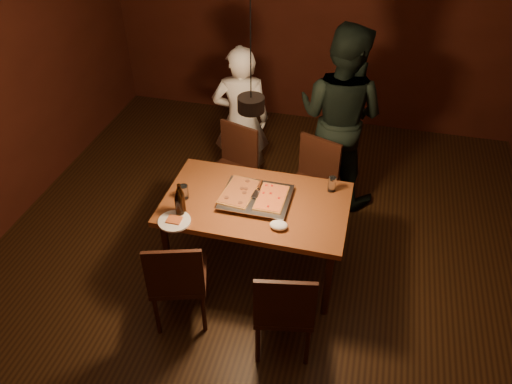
% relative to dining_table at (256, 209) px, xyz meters
% --- Properties ---
extents(room_shell, '(6.00, 6.00, 6.00)m').
position_rel_dining_table_xyz_m(room_shell, '(0.02, -0.21, 0.72)').
color(room_shell, '#36210E').
rests_on(room_shell, ground).
extents(dining_table, '(1.50, 0.90, 0.75)m').
position_rel_dining_table_xyz_m(dining_table, '(0.00, 0.00, 0.00)').
color(dining_table, brown).
rests_on(dining_table, floor).
extents(chair_far_left, '(0.53, 0.53, 0.49)m').
position_rel_dining_table_xyz_m(chair_far_left, '(-0.43, 0.80, -0.14)').
color(chair_far_left, '#38190F').
rests_on(chair_far_left, floor).
extents(chair_far_right, '(0.54, 0.54, 0.49)m').
position_rel_dining_table_xyz_m(chair_far_right, '(0.36, 0.75, -0.14)').
color(chair_far_right, '#38190F').
rests_on(chair_far_right, floor).
extents(chair_near_left, '(0.53, 0.53, 0.49)m').
position_rel_dining_table_xyz_m(chair_near_left, '(-0.42, -0.74, -0.14)').
color(chair_near_left, '#38190F').
rests_on(chair_near_left, floor).
extents(chair_near_right, '(0.49, 0.49, 0.49)m').
position_rel_dining_table_xyz_m(chair_near_right, '(0.41, -0.81, -0.14)').
color(chair_near_right, '#38190F').
rests_on(chair_near_right, floor).
extents(pizza_tray, '(0.55, 0.45, 0.05)m').
position_rel_dining_table_xyz_m(pizza_tray, '(-0.00, 0.01, 0.10)').
color(pizza_tray, silver).
rests_on(pizza_tray, dining_table).
extents(pizza_meat, '(0.28, 0.41, 0.02)m').
position_rel_dining_table_xyz_m(pizza_meat, '(-0.15, 0.02, 0.13)').
color(pizza_meat, maroon).
rests_on(pizza_meat, pizza_tray).
extents(pizza_cheese, '(0.23, 0.36, 0.02)m').
position_rel_dining_table_xyz_m(pizza_cheese, '(0.13, 0.01, 0.13)').
color(pizza_cheese, gold).
rests_on(pizza_cheese, pizza_tray).
extents(spatula, '(0.10, 0.24, 0.04)m').
position_rel_dining_table_xyz_m(spatula, '(0.00, 0.02, 0.14)').
color(spatula, silver).
rests_on(spatula, pizza_tray).
extents(beer_bottle_a, '(0.07, 0.07, 0.25)m').
position_rel_dining_table_xyz_m(beer_bottle_a, '(-0.54, -0.31, 0.20)').
color(beer_bottle_a, black).
rests_on(beer_bottle_a, dining_table).
extents(beer_bottle_b, '(0.07, 0.07, 0.27)m').
position_rel_dining_table_xyz_m(beer_bottle_b, '(-0.54, -0.27, 0.21)').
color(beer_bottle_b, black).
rests_on(beer_bottle_b, dining_table).
extents(water_glass_left, '(0.08, 0.08, 0.12)m').
position_rel_dining_table_xyz_m(water_glass_left, '(-0.58, -0.09, 0.13)').
color(water_glass_left, silver).
rests_on(water_glass_left, dining_table).
extents(water_glass_right, '(0.07, 0.07, 0.13)m').
position_rel_dining_table_xyz_m(water_glass_right, '(0.57, 0.30, 0.14)').
color(water_glass_right, silver).
rests_on(water_glass_right, dining_table).
extents(plate_slice, '(0.25, 0.25, 0.03)m').
position_rel_dining_table_xyz_m(plate_slice, '(-0.55, -0.40, 0.08)').
color(plate_slice, white).
rests_on(plate_slice, dining_table).
extents(napkin, '(0.14, 0.11, 0.06)m').
position_rel_dining_table_xyz_m(napkin, '(0.25, -0.27, 0.10)').
color(napkin, white).
rests_on(napkin, dining_table).
extents(diner_white, '(0.65, 0.51, 1.56)m').
position_rel_dining_table_xyz_m(diner_white, '(-0.45, 1.18, 0.10)').
color(diner_white, silver).
rests_on(diner_white, floor).
extents(diner_dark, '(1.07, 0.95, 1.83)m').
position_rel_dining_table_xyz_m(diner_dark, '(0.52, 1.26, 0.24)').
color(diner_dark, black).
rests_on(diner_dark, floor).
extents(pendant_lamp, '(0.18, 0.18, 1.10)m').
position_rel_dining_table_xyz_m(pendant_lamp, '(0.02, -0.21, 1.08)').
color(pendant_lamp, black).
rests_on(pendant_lamp, ceiling).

